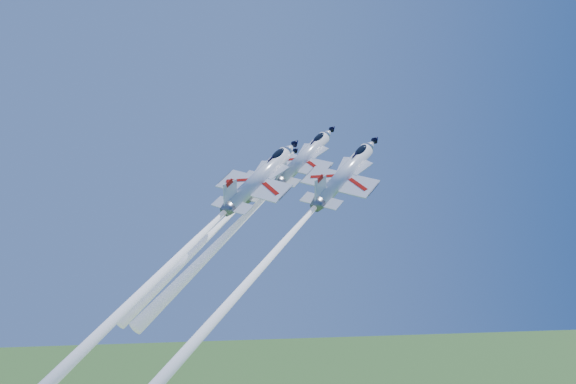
{
  "coord_description": "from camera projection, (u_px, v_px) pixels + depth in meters",
  "views": [
    {
      "loc": [
        -11.35,
        -97.4,
        107.31
      ],
      "look_at": [
        0.0,
        0.0,
        103.69
      ],
      "focal_mm": 40.0,
      "sensor_mm": 36.0,
      "label": 1
    }
  ],
  "objects": [
    {
      "name": "jet_lead",
      "position": [
        255.0,
        207.0,
        94.15
      ],
      "size": [
        26.1,
        27.88,
        32.06
      ],
      "rotation": [
        0.6,
        0.19,
        -0.72
      ],
      "color": "white"
    },
    {
      "name": "jet_left",
      "position": [
        225.0,
        220.0,
        94.92
      ],
      "size": [
        22.67,
        24.2,
        27.82
      ],
      "rotation": [
        0.6,
        0.19,
        -0.72
      ],
      "color": "white"
    },
    {
      "name": "jet_right",
      "position": [
        236.0,
        296.0,
        78.8
      ],
      "size": [
        39.65,
        44.12,
        52.38
      ],
      "rotation": [
        0.6,
        0.19,
        -0.72
      ],
      "color": "white"
    },
    {
      "name": "jet_slot",
      "position": [
        153.0,
        281.0,
        79.56
      ],
      "size": [
        35.88,
        39.54,
        46.6
      ],
      "rotation": [
        0.6,
        0.19,
        -0.72
      ],
      "color": "white"
    }
  ]
}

